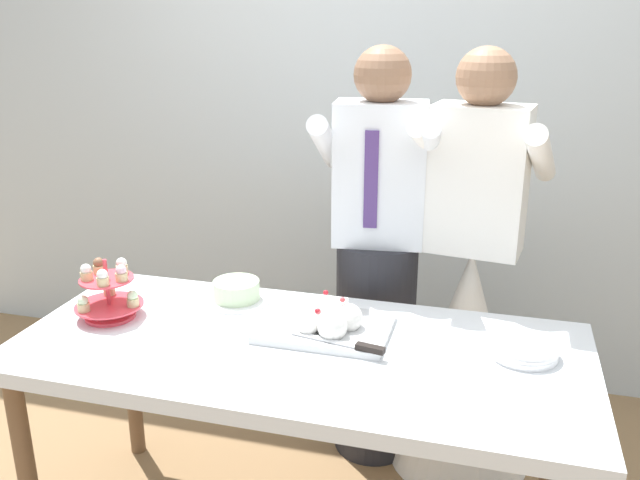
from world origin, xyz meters
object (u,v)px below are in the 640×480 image
dessert_table (299,365)px  plate_stack (524,349)px  cupcake_stand (108,293)px  person_bride (467,331)px  main_cake_tray (327,321)px  person_groom (376,283)px  round_cake (237,292)px

dessert_table → plate_stack: 0.70m
dessert_table → cupcake_stand: 0.70m
cupcake_stand → person_bride: person_bride is taller
main_cake_tray → person_groom: size_ratio=0.26×
cupcake_stand → person_groom: person_groom is taller
plate_stack → person_groom: bearing=136.6°
dessert_table → person_groom: 0.64m
round_cake → cupcake_stand: bearing=-146.9°
plate_stack → person_bride: size_ratio=0.13×
dessert_table → person_groom: (0.13, 0.63, 0.05)m
person_bride → round_cake: bearing=-155.2°
main_cake_tray → cupcake_stand: bearing=-173.4°
person_groom → dessert_table: bearing=-101.5°
dessert_table → plate_stack: size_ratio=8.62×
main_cake_tray → round_cake: bearing=158.1°
main_cake_tray → person_bride: (0.43, 0.52, -0.23)m
dessert_table → main_cake_tray: 0.17m
cupcake_stand → person_groom: (0.81, 0.61, -0.12)m
cupcake_stand → round_cake: bearing=33.1°
cupcake_stand → person_bride: 1.35m
plate_stack → person_groom: (-0.55, 0.52, -0.05)m
round_cake → person_groom: 0.58m
dessert_table → cupcake_stand: size_ratio=7.83×
round_cake → person_bride: (0.81, 0.37, -0.23)m
round_cake → person_bride: bearing=24.8°
cupcake_stand → plate_stack: cupcake_stand is taller
round_cake → dessert_table: bearing=-39.6°
plate_stack → main_cake_tray: bearing=-179.9°
plate_stack → round_cake: (-0.99, 0.15, 0.01)m
dessert_table → person_bride: size_ratio=1.08×
plate_stack → person_groom: 0.76m
cupcake_stand → main_cake_tray: bearing=6.6°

